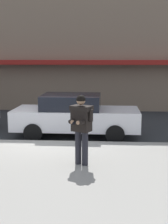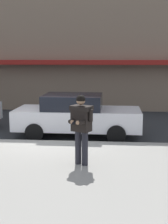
% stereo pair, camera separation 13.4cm
% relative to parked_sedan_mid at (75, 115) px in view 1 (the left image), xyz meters
% --- Properties ---
extents(ground_plane, '(80.00, 80.00, 0.00)m').
position_rel_parked_sedan_mid_xyz_m(ground_plane, '(-0.99, -0.95, -0.79)').
color(ground_plane, '#2B2D30').
extents(sidewalk, '(32.00, 5.30, 0.14)m').
position_rel_parked_sedan_mid_xyz_m(sidewalk, '(0.01, -3.80, -0.72)').
color(sidewalk, '#99968E').
rests_on(sidewalk, ground).
extents(curb_paint_line, '(28.00, 0.12, 0.01)m').
position_rel_parked_sedan_mid_xyz_m(curb_paint_line, '(0.01, -0.90, -0.79)').
color(curb_paint_line, silver).
rests_on(curb_paint_line, ground).
extents(storefront_facade, '(28.00, 4.70, 10.12)m').
position_rel_parked_sedan_mid_xyz_m(storefront_facade, '(0.01, 7.54, 4.26)').
color(storefront_facade, '#84705B').
rests_on(storefront_facade, ground).
extents(parked_sedan_mid, '(4.53, 1.99, 1.54)m').
position_rel_parked_sedan_mid_xyz_m(parked_sedan_mid, '(0.00, 0.00, 0.00)').
color(parked_sedan_mid, silver).
rests_on(parked_sedan_mid, ground).
extents(man_texting_on_phone, '(0.63, 0.65, 1.81)m').
position_rel_parked_sedan_mid_xyz_m(man_texting_on_phone, '(0.47, -3.41, 0.46)').
color(man_texting_on_phone, '#23232B').
rests_on(man_texting_on_phone, sidewalk).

